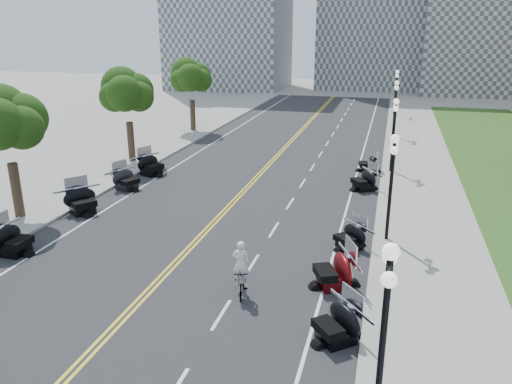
# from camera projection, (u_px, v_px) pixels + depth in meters

# --- Properties ---
(ground) EXTENTS (160.00, 160.00, 0.00)m
(ground) POSITION_uv_depth(u_px,v_px,m) (182.00, 256.00, 21.86)
(ground) COLOR gray
(road) EXTENTS (16.00, 90.00, 0.01)m
(road) POSITION_uv_depth(u_px,v_px,m) (246.00, 189.00, 31.02)
(road) COLOR #333335
(road) RESTS_ON ground
(centerline_yellow_a) EXTENTS (0.12, 90.00, 0.00)m
(centerline_yellow_a) POSITION_uv_depth(u_px,v_px,m) (244.00, 188.00, 31.05)
(centerline_yellow_a) COLOR yellow
(centerline_yellow_a) RESTS_ON road
(centerline_yellow_b) EXTENTS (0.12, 90.00, 0.00)m
(centerline_yellow_b) POSITION_uv_depth(u_px,v_px,m) (248.00, 189.00, 30.99)
(centerline_yellow_b) COLOR yellow
(centerline_yellow_b) RESTS_ON road
(edge_line_north) EXTENTS (0.12, 90.00, 0.00)m
(edge_line_north) POSITION_uv_depth(u_px,v_px,m) (350.00, 197.00, 29.42)
(edge_line_north) COLOR white
(edge_line_north) RESTS_ON road
(edge_line_south) EXTENTS (0.12, 90.00, 0.00)m
(edge_line_south) POSITION_uv_depth(u_px,v_px,m) (152.00, 181.00, 32.62)
(edge_line_south) COLOR white
(edge_line_south) RESTS_ON road
(lane_dash_5) EXTENTS (0.12, 2.00, 0.00)m
(lane_dash_5) POSITION_uv_depth(u_px,v_px,m) (221.00, 315.00, 17.40)
(lane_dash_5) COLOR white
(lane_dash_5) RESTS_ON road
(lane_dash_6) EXTENTS (0.12, 2.00, 0.00)m
(lane_dash_6) POSITION_uv_depth(u_px,v_px,m) (252.00, 265.00, 21.06)
(lane_dash_6) COLOR white
(lane_dash_6) RESTS_ON road
(lane_dash_7) EXTENTS (0.12, 2.00, 0.00)m
(lane_dash_7) POSITION_uv_depth(u_px,v_px,m) (274.00, 229.00, 24.73)
(lane_dash_7) COLOR white
(lane_dash_7) RESTS_ON road
(lane_dash_8) EXTENTS (0.12, 2.00, 0.00)m
(lane_dash_8) POSITION_uv_depth(u_px,v_px,m) (290.00, 203.00, 28.39)
(lane_dash_8) COLOR white
(lane_dash_8) RESTS_ON road
(lane_dash_9) EXTENTS (0.12, 2.00, 0.00)m
(lane_dash_9) POSITION_uv_depth(u_px,v_px,m) (303.00, 183.00, 32.05)
(lane_dash_9) COLOR white
(lane_dash_9) RESTS_ON road
(lane_dash_10) EXTENTS (0.12, 2.00, 0.00)m
(lane_dash_10) POSITION_uv_depth(u_px,v_px,m) (312.00, 167.00, 35.72)
(lane_dash_10) COLOR white
(lane_dash_10) RESTS_ON road
(lane_dash_11) EXTENTS (0.12, 2.00, 0.00)m
(lane_dash_11) POSITION_uv_depth(u_px,v_px,m) (320.00, 154.00, 39.38)
(lane_dash_11) COLOR white
(lane_dash_11) RESTS_ON road
(lane_dash_12) EXTENTS (0.12, 2.00, 0.00)m
(lane_dash_12) POSITION_uv_depth(u_px,v_px,m) (327.00, 143.00, 43.05)
(lane_dash_12) COLOR white
(lane_dash_12) RESTS_ON road
(lane_dash_13) EXTENTS (0.12, 2.00, 0.00)m
(lane_dash_13) POSITION_uv_depth(u_px,v_px,m) (333.00, 134.00, 46.71)
(lane_dash_13) COLOR white
(lane_dash_13) RESTS_ON road
(lane_dash_14) EXTENTS (0.12, 2.00, 0.00)m
(lane_dash_14) POSITION_uv_depth(u_px,v_px,m) (338.00, 127.00, 50.37)
(lane_dash_14) COLOR white
(lane_dash_14) RESTS_ON road
(lane_dash_15) EXTENTS (0.12, 2.00, 0.00)m
(lane_dash_15) POSITION_uv_depth(u_px,v_px,m) (342.00, 120.00, 54.04)
(lane_dash_15) COLOR white
(lane_dash_15) RESTS_ON road
(lane_dash_16) EXTENTS (0.12, 2.00, 0.00)m
(lane_dash_16) POSITION_uv_depth(u_px,v_px,m) (345.00, 114.00, 57.70)
(lane_dash_16) COLOR white
(lane_dash_16) RESTS_ON road
(lane_dash_17) EXTENTS (0.12, 2.00, 0.00)m
(lane_dash_17) POSITION_uv_depth(u_px,v_px,m) (349.00, 109.00, 61.36)
(lane_dash_17) COLOR white
(lane_dash_17) RESTS_ON road
(lane_dash_18) EXTENTS (0.12, 2.00, 0.00)m
(lane_dash_18) POSITION_uv_depth(u_px,v_px,m) (351.00, 104.00, 65.03)
(lane_dash_18) COLOR white
(lane_dash_18) RESTS_ON road
(lane_dash_19) EXTENTS (0.12, 2.00, 0.00)m
(lane_dash_19) POSITION_uv_depth(u_px,v_px,m) (354.00, 100.00, 68.69)
(lane_dash_19) COLOR white
(lane_dash_19) RESTS_ON road
(sidewalk_north) EXTENTS (5.00, 90.00, 0.15)m
(sidewalk_north) POSITION_uv_depth(u_px,v_px,m) (423.00, 202.00, 28.38)
(sidewalk_north) COLOR #9E9991
(sidewalk_north) RESTS_ON ground
(sidewalk_south) EXTENTS (5.00, 90.00, 0.15)m
(sidewalk_south) POSITION_uv_depth(u_px,v_px,m) (97.00, 175.00, 33.62)
(sidewalk_south) COLOR #9E9991
(sidewalk_south) RESTS_ON ground
(distant_block_a) EXTENTS (18.00, 14.00, 26.00)m
(distant_block_a) POSITION_uv_depth(u_px,v_px,m) (229.00, 4.00, 79.07)
(distant_block_a) COLOR gray
(distant_block_a) RESTS_ON ground
(distant_block_c) EXTENTS (20.00, 14.00, 22.00)m
(distant_block_c) POSITION_uv_depth(u_px,v_px,m) (497.00, 17.00, 72.46)
(distant_block_c) COLOR gray
(distant_block_c) RESTS_ON ground
(street_lamp_1) EXTENTS (0.50, 1.20, 4.90)m
(street_lamp_1) POSITION_uv_depth(u_px,v_px,m) (383.00, 342.00, 11.57)
(street_lamp_1) COLOR black
(street_lamp_1) RESTS_ON sidewalk_north
(street_lamp_2) EXTENTS (0.50, 1.20, 4.90)m
(street_lamp_2) POSITION_uv_depth(u_px,v_px,m) (391.00, 189.00, 22.56)
(street_lamp_2) COLOR black
(street_lamp_2) RESTS_ON sidewalk_north
(street_lamp_3) EXTENTS (0.50, 1.20, 4.90)m
(street_lamp_3) POSITION_uv_depth(u_px,v_px,m) (393.00, 136.00, 33.56)
(street_lamp_3) COLOR black
(street_lamp_3) RESTS_ON sidewalk_north
(street_lamp_4) EXTENTS (0.50, 1.20, 4.90)m
(street_lamp_4) POSITION_uv_depth(u_px,v_px,m) (395.00, 109.00, 44.55)
(street_lamp_4) COLOR black
(street_lamp_4) RESTS_ON sidewalk_north
(street_lamp_5) EXTENTS (0.50, 1.20, 4.90)m
(street_lamp_5) POSITION_uv_depth(u_px,v_px,m) (396.00, 93.00, 55.54)
(street_lamp_5) COLOR black
(street_lamp_5) RESTS_ON sidewalk_north
(tree_2) EXTENTS (4.80, 4.80, 9.20)m
(tree_2) POSITION_uv_depth(u_px,v_px,m) (7.00, 129.00, 24.70)
(tree_2) COLOR #235619
(tree_2) RESTS_ON sidewalk_south
(tree_3) EXTENTS (4.80, 4.80, 9.20)m
(tree_3) POSITION_uv_depth(u_px,v_px,m) (128.00, 98.00, 35.69)
(tree_3) COLOR #235619
(tree_3) RESTS_ON sidewalk_south
(tree_4) EXTENTS (4.80, 4.80, 9.20)m
(tree_4) POSITION_uv_depth(u_px,v_px,m) (191.00, 81.00, 46.69)
(tree_4) COLOR #235619
(tree_4) RESTS_ON sidewalk_south
(motorcycle_n_4) EXTENTS (2.80, 2.80, 1.39)m
(motorcycle_n_4) POSITION_uv_depth(u_px,v_px,m) (337.00, 322.00, 15.75)
(motorcycle_n_4) COLOR black
(motorcycle_n_4) RESTS_ON road
(motorcycle_n_5) EXTENTS (2.89, 2.89, 1.53)m
(motorcycle_n_5) POSITION_uv_depth(u_px,v_px,m) (334.00, 269.00, 19.07)
(motorcycle_n_5) COLOR #590A0C
(motorcycle_n_5) RESTS_ON road
(motorcycle_n_6) EXTENTS (2.57, 2.57, 1.27)m
(motorcycle_n_6) POSITION_uv_depth(u_px,v_px,m) (350.00, 236.00, 22.42)
(motorcycle_n_6) COLOR black
(motorcycle_n_6) RESTS_ON road
(motorcycle_n_8) EXTENTS (2.78, 2.78, 1.41)m
(motorcycle_n_8) POSITION_uv_depth(u_px,v_px,m) (364.00, 179.00, 30.52)
(motorcycle_n_8) COLOR black
(motorcycle_n_8) RESTS_ON road
(motorcycle_n_9) EXTENTS (2.14, 2.14, 1.29)m
(motorcycle_n_9) POSITION_uv_depth(u_px,v_px,m) (368.00, 163.00, 34.50)
(motorcycle_n_9) COLOR black
(motorcycle_n_9) RESTS_ON road
(motorcycle_s_5) EXTENTS (2.13, 2.13, 1.48)m
(motorcycle_s_5) POSITION_uv_depth(u_px,v_px,m) (13.00, 238.00, 21.86)
(motorcycle_s_5) COLOR black
(motorcycle_s_5) RESTS_ON road
(motorcycle_s_6) EXTENTS (3.09, 3.09, 1.54)m
(motorcycle_s_6) POSITION_uv_depth(u_px,v_px,m) (82.00, 200.00, 26.71)
(motorcycle_s_6) COLOR black
(motorcycle_s_6) RESTS_ON road
(motorcycle_s_7) EXTENTS (2.60, 2.60, 1.41)m
(motorcycle_s_7) POSITION_uv_depth(u_px,v_px,m) (126.00, 178.00, 30.66)
(motorcycle_s_7) COLOR black
(motorcycle_s_7) RESTS_ON road
(motorcycle_s_8) EXTENTS (2.85, 2.85, 1.52)m
(motorcycle_s_8) POSITION_uv_depth(u_px,v_px,m) (151.00, 164.00, 33.67)
(motorcycle_s_8) COLOR black
(motorcycle_s_8) RESTS_ON road
(bicycle) EXTENTS (0.97, 1.90, 1.10)m
(bicycle) POSITION_uv_depth(u_px,v_px,m) (241.00, 281.00, 18.61)
(bicycle) COLOR #A51414
(bicycle) RESTS_ON road
(cyclist_rider) EXTENTS (0.66, 0.43, 1.81)m
(cyclist_rider) POSITION_uv_depth(u_px,v_px,m) (241.00, 245.00, 18.15)
(cyclist_rider) COLOR silver
(cyclist_rider) RESTS_ON bicycle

